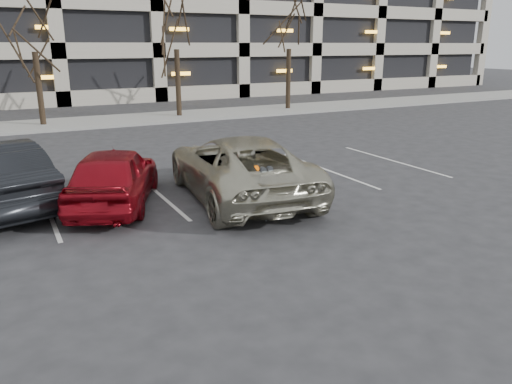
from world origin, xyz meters
TOP-DOWN VIEW (x-y plane):
  - ground at (0.00, 0.00)m, footprint 140.00×140.00m
  - sidewalk at (0.00, 16.00)m, footprint 80.00×4.00m
  - stall_lines at (-1.40, 2.30)m, footprint 16.90×5.20m
  - tree_b at (-3.00, 16.00)m, footprint 3.47×3.47m
  - tree_c at (4.00, 16.00)m, footprint 3.55×3.55m
  - tree_d at (11.00, 16.00)m, footprint 3.55×3.55m
  - parking_meter at (0.14, -1.07)m, footprint 0.32×0.13m
  - suv_silver at (0.43, 0.92)m, footprint 3.38×6.16m
  - car_red at (-2.63, 1.73)m, footprint 3.37×4.74m

SIDE VIEW (x-z plane):
  - ground at x=0.00m, z-range 0.00..0.00m
  - stall_lines at x=-1.40m, z-range 0.00..0.01m
  - sidewalk at x=0.00m, z-range 0.00..0.12m
  - car_red at x=-2.63m, z-range 0.00..1.50m
  - suv_silver at x=0.43m, z-range 0.00..1.64m
  - parking_meter at x=0.14m, z-range 0.33..1.58m
  - tree_b at x=-3.00m, z-range 1.76..9.65m
  - tree_d at x=11.00m, z-range 1.80..9.87m
  - tree_c at x=4.00m, z-range 1.80..9.88m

